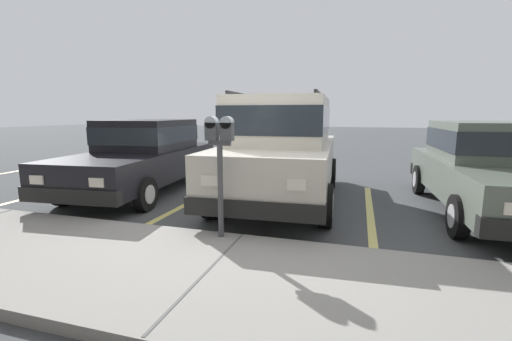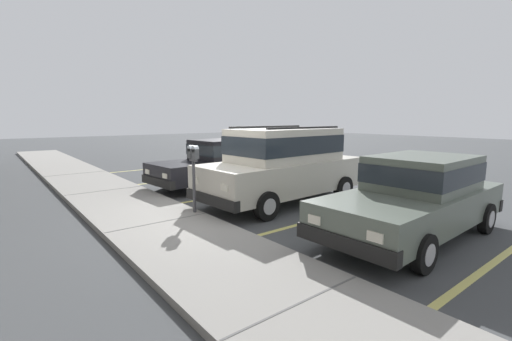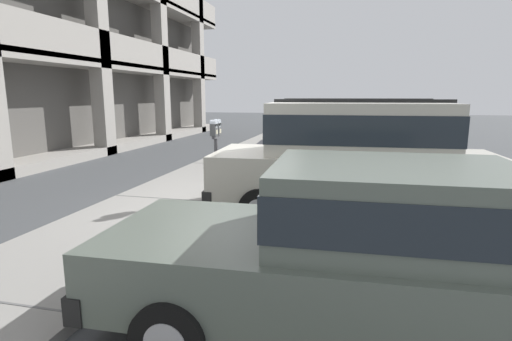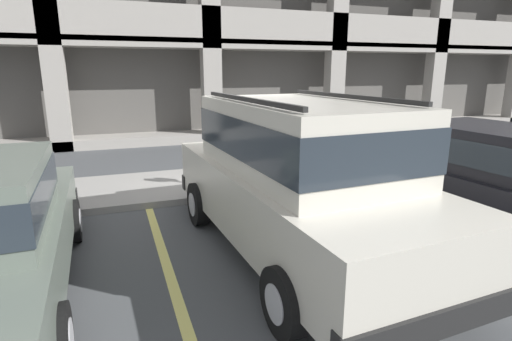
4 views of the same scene
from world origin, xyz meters
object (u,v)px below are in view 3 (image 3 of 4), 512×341
Objects in this scene: dark_hatchback at (351,148)px; parking_meter_near at (216,140)px; red_sedan at (368,247)px; silver_suv at (354,156)px.

dark_hatchback is 3.02× the size of parking_meter_near.
dark_hatchback is at bearing -41.51° from parking_meter_near.
parking_meter_near is (3.76, 2.67, 0.43)m from red_sedan.
silver_suv is at bearing 176.51° from dark_hatchback.
parking_meter_near reaches higher than red_sedan.
dark_hatchback is 3.77m from parking_meter_near.
red_sedan is 4.64m from parking_meter_near.
dark_hatchback is at bearing -0.06° from red_sedan.
red_sedan is 6.57m from dark_hatchback.
silver_suv is 1.06× the size of dark_hatchback.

